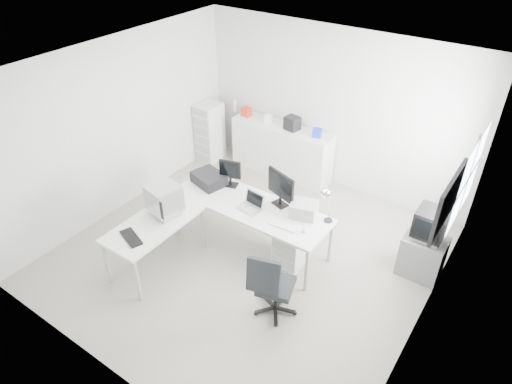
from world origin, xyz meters
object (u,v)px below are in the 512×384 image
Objects in this scene: tv_cabinet at (422,256)px; office_chair at (276,283)px; laser_printer at (304,209)px; crt_monitor at (164,201)px; crt_tv at (430,226)px; main_desk at (251,225)px; side_desk at (157,244)px; sideboard at (282,150)px; lcd_monitor_large at (281,189)px; drawer_pedestal at (292,245)px; lcd_monitor_small at (230,173)px; filing_cabinet at (210,132)px; laptop at (249,203)px; inkjet_printer at (209,179)px.

office_chair is at bearing -126.50° from tv_cabinet.
crt_monitor is at bearing -161.68° from laser_printer.
main_desk is at bearing -159.28° from crt_tv.
sideboard is (0.11, 3.15, 0.11)m from side_desk.
crt_tv is at bearing 35.39° from lcd_monitor_large.
drawer_pedestal is 0.61× the size of office_chair.
lcd_monitor_small reaches higher than filing_cabinet.
office_chair is 0.51× the size of sideboard.
side_desk is 3.87× the size of laptop.
crt_tv is at bearing 36.90° from office_chair.
side_desk is 2.33× the size of drawer_pedestal.
inkjet_printer is 1.60m from laser_printer.
laser_printer is (1.60, 0.12, 0.01)m from inkjet_printer.
lcd_monitor_large is at bearing 54.46° from crt_monitor.
office_chair is at bearing 11.00° from crt_monitor.
lcd_monitor_large is 1.49× the size of laptop.
lcd_monitor_large is 2.06m from crt_tv.
lcd_monitor_small is 0.94× the size of crt_monitor.
drawer_pedestal is 3.35m from filing_cabinet.
laptop is 1.18m from crt_monitor.
side_desk is 1.21× the size of filing_cabinet.
laser_printer is at bearing -27.06° from filing_cabinet.
drawer_pedestal is 1.20× the size of crt_tv.
main_desk is 6.73× the size of laser_printer.
main_desk is 1.24× the size of sideboard.
laptop is 1.01× the size of laser_printer.
filing_cabinet is (-2.94, 1.50, -0.27)m from laser_printer.
filing_cabinet reaches higher than laser_printer.
crt_tv is (0.00, 0.00, 0.53)m from tv_cabinet.
inkjet_printer is 2.12m from filing_cabinet.
lcd_monitor_small is at bearing -41.89° from filing_cabinet.
office_chair reaches higher than laser_printer.
lcd_monitor_large is at bearing -30.09° from filing_cabinet.
office_chair is 1.95× the size of crt_tv.
crt_monitor reaches higher than filing_cabinet.
main_desk reaches higher than tv_cabinet.
lcd_monitor_large reaches higher than office_chair.
lcd_monitor_large is (-0.35, 0.20, 0.72)m from drawer_pedestal.
main_desk is 5.32× the size of crt_monitor.
crt_monitor is 2.95m from sideboard.
filing_cabinet is at bearing 144.35° from inkjet_printer.
filing_cabinet is at bearing 169.31° from crt_tv.
tv_cabinet is at bearing 0.00° from crt_tv.
side_desk is 1.29m from inkjet_printer.
laser_printer reaches higher than tv_cabinet.
lcd_monitor_large reaches higher than drawer_pedestal.
tv_cabinet is (1.56, 0.65, -0.54)m from laser_printer.
side_desk reaches higher than tv_cabinet.
drawer_pedestal is 1.92m from crt_monitor.
side_desk is at bearing -91.92° from sideboard.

